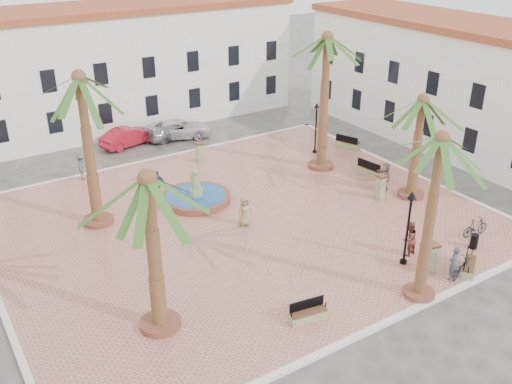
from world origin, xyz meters
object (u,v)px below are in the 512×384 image
at_px(bench_s, 308,315).
at_px(pedestrian_fountain_b, 157,183).
at_px(bench_se, 469,266).
at_px(palm_s, 439,157).
at_px(pedestrian_north, 82,166).
at_px(bollard_e, 381,187).
at_px(cyclist_a, 454,263).
at_px(palm_sw, 149,200).
at_px(litter_bin, 474,241).
at_px(palm_e, 421,113).
at_px(lamppost_s, 409,215).
at_px(pedestrian_fountain_a, 245,211).
at_px(palm_nw, 81,95).
at_px(bollard_n, 200,152).
at_px(palm_ne, 327,52).
at_px(bench_ne, 348,144).
at_px(bicycle_b, 476,227).
at_px(car_red, 128,136).
at_px(fountain, 196,197).
at_px(cyclist_b, 409,239).
at_px(bench_e, 370,171).
at_px(bicycle_a, 461,268).
at_px(lamppost_e, 316,119).
at_px(bollard_se, 432,257).
at_px(pedestrian_east, 385,176).

relative_size(bench_s, pedestrian_fountain_b, 1.07).
bearing_deg(bench_se, palm_s, 148.00).
distance_m(pedestrian_fountain_b, pedestrian_north, 5.73).
distance_m(bollard_e, cyclist_a, 8.65).
distance_m(palm_sw, bench_s, 8.37).
height_order(palm_s, litter_bin, palm_s).
bearing_deg(palm_e, lamppost_s, -138.96).
distance_m(palm_s, pedestrian_fountain_a, 11.80).
relative_size(palm_nw, pedestrian_fountain_a, 5.01).
distance_m(litter_bin, cyclist_a, 3.45).
relative_size(bench_s, bollard_n, 1.25).
relative_size(palm_ne, pedestrian_north, 4.92).
relative_size(bench_ne, bicycle_b, 1.13).
height_order(palm_s, pedestrian_fountain_b, palm_s).
relative_size(cyclist_a, car_red, 0.40).
height_order(fountain, bollard_n, fountain).
bearing_deg(cyclist_b, bench_s, 4.06).
relative_size(fountain, palm_e, 0.64).
relative_size(bench_e, bicycle_b, 1.17).
bearing_deg(litter_bin, lamppost_s, 167.33).
height_order(bollard_n, cyclist_b, cyclist_b).
relative_size(palm_e, palm_ne, 0.71).
height_order(bench_ne, lamppost_s, lamppost_s).
xyz_separation_m(bicycle_a, pedestrian_fountain_b, (-8.52, 15.75, 0.39)).
distance_m(bench_ne, litter_bin, 14.84).
bearing_deg(car_red, bicycle_a, 179.85).
bearing_deg(cyclist_a, lamppost_e, -115.42).
distance_m(litter_bin, cyclist_b, 3.64).
height_order(bollard_se, cyclist_b, cyclist_b).
bearing_deg(bench_e, pedestrian_north, 50.73).
xyz_separation_m(bench_se, bicycle_a, (-0.70, -0.07, 0.18)).
relative_size(fountain, bollard_se, 2.67).
bearing_deg(pedestrian_east, bollard_n, -121.08).
bearing_deg(fountain, pedestrian_fountain_b, 130.36).
bearing_deg(cyclist_b, palm_nw, -51.15).
height_order(bench_e, bicycle_a, bench_e).
bearing_deg(cyclist_b, litter_bin, 150.36).
height_order(fountain, litter_bin, fountain).
height_order(bench_ne, cyclist_b, cyclist_b).
distance_m(bench_se, pedestrian_fountain_b, 18.20).
xyz_separation_m(palm_s, cyclist_b, (2.08, 2.71, -5.79)).
bearing_deg(bicycle_b, bollard_se, 108.28).
relative_size(bollard_n, cyclist_a, 0.82).
relative_size(bench_s, bench_e, 0.88).
relative_size(palm_e, litter_bin, 8.20).
bearing_deg(cyclist_a, pedestrian_east, -125.81).
bearing_deg(palm_sw, palm_s, -21.73).
relative_size(palm_ne, pedestrian_fountain_b, 5.53).
bearing_deg(palm_nw, palm_sw, -94.35).
height_order(palm_nw, bench_e, palm_nw).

